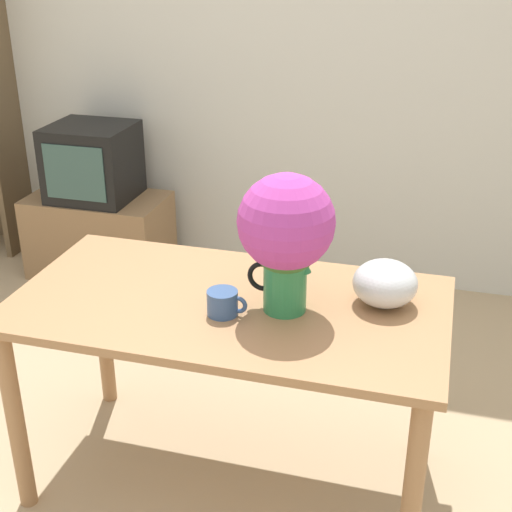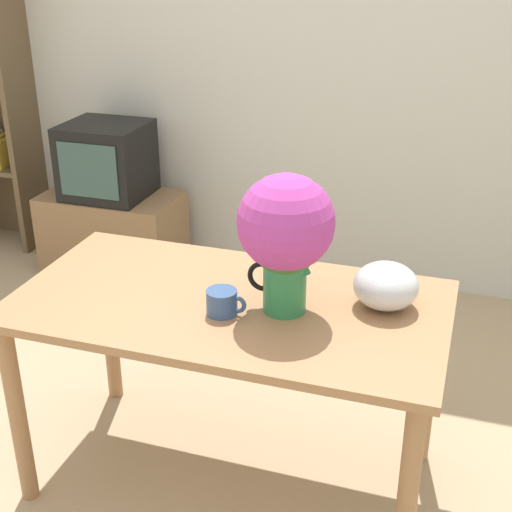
{
  "view_description": "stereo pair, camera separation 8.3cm",
  "coord_description": "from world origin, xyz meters",
  "px_view_note": "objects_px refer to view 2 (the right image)",
  "views": [
    {
      "loc": [
        0.76,
        -1.76,
        1.85
      ],
      "look_at": [
        0.21,
        0.19,
        0.92
      ],
      "focal_mm": 50.0,
      "sensor_mm": 36.0,
      "label": 1
    },
    {
      "loc": [
        0.83,
        -1.74,
        1.85
      ],
      "look_at": [
        0.21,
        0.19,
        0.92
      ],
      "focal_mm": 50.0,
      "sensor_mm": 36.0,
      "label": 2
    }
  ],
  "objects_px": {
    "white_bowl": "(386,286)",
    "coffee_mug": "(223,302)",
    "flower_vase": "(286,232)",
    "tv_set": "(107,160)"
  },
  "relations": [
    {
      "from": "flower_vase",
      "to": "coffee_mug",
      "type": "height_order",
      "value": "flower_vase"
    },
    {
      "from": "flower_vase",
      "to": "white_bowl",
      "type": "xyz_separation_m",
      "value": [
        0.3,
        0.12,
        -0.19
      ]
    },
    {
      "from": "coffee_mug",
      "to": "white_bowl",
      "type": "xyz_separation_m",
      "value": [
        0.48,
        0.21,
        0.03
      ]
    },
    {
      "from": "coffee_mug",
      "to": "tv_set",
      "type": "distance_m",
      "value": 2.0
    },
    {
      "from": "flower_vase",
      "to": "white_bowl",
      "type": "distance_m",
      "value": 0.38
    },
    {
      "from": "flower_vase",
      "to": "coffee_mug",
      "type": "xyz_separation_m",
      "value": [
        -0.18,
        -0.08,
        -0.23
      ]
    },
    {
      "from": "flower_vase",
      "to": "tv_set",
      "type": "distance_m",
      "value": 2.08
    },
    {
      "from": "white_bowl",
      "to": "coffee_mug",
      "type": "bearing_deg",
      "value": -156.89
    },
    {
      "from": "white_bowl",
      "to": "tv_set",
      "type": "height_order",
      "value": "white_bowl"
    },
    {
      "from": "flower_vase",
      "to": "white_bowl",
      "type": "height_order",
      "value": "flower_vase"
    }
  ]
}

